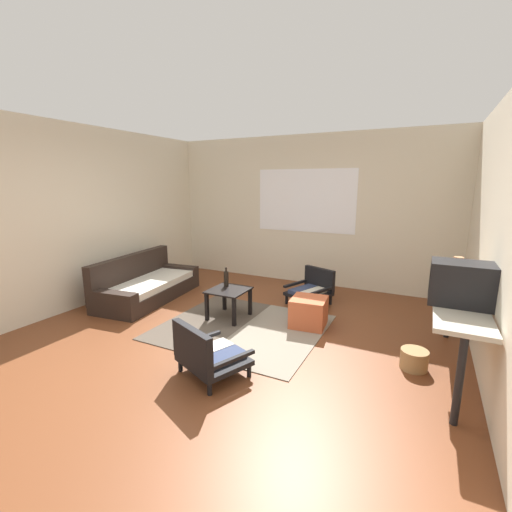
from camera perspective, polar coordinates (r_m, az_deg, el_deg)
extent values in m
plane|color=brown|center=(4.12, -6.46, -14.83)|extent=(7.80, 7.80, 0.00)
cube|color=beige|center=(6.47, 8.31, 7.42)|extent=(5.60, 0.12, 2.70)
cube|color=white|center=(6.40, 8.18, 9.04)|extent=(1.83, 0.01, 1.13)
cube|color=beige|center=(3.45, 36.70, 1.20)|extent=(0.12, 6.60, 2.70)
cube|color=beige|center=(5.80, -27.78, 5.65)|extent=(0.12, 6.60, 2.70)
cube|color=#4C4238|center=(4.86, -7.60, -10.49)|extent=(1.01, 1.83, 0.01)
cube|color=gray|center=(4.41, 3.61, -12.83)|extent=(1.01, 1.83, 0.01)
cube|color=black|center=(5.89, -17.16, -5.73)|extent=(0.99, 1.92, 0.23)
cube|color=beige|center=(5.83, -17.02, -4.24)|extent=(0.87, 1.73, 0.10)
cube|color=black|center=(6.01, -19.86, -2.60)|extent=(0.35, 1.84, 0.60)
cube|color=black|center=(6.52, -12.82, -3.11)|extent=(0.80, 0.27, 0.37)
cube|color=black|center=(5.27, -22.66, -7.41)|extent=(0.80, 0.27, 0.37)
cube|color=black|center=(4.78, -4.54, -5.64)|extent=(0.51, 0.53, 0.02)
cube|color=black|center=(5.14, -5.25, -6.84)|extent=(0.04, 0.04, 0.40)
cube|color=black|center=(4.93, -0.99, -7.59)|extent=(0.04, 0.04, 0.40)
cube|color=black|center=(4.78, -8.14, -8.36)|extent=(0.04, 0.04, 0.40)
cube|color=black|center=(4.56, -3.66, -9.28)|extent=(0.04, 0.04, 0.40)
cylinder|color=black|center=(5.15, 8.95, -8.42)|extent=(0.04, 0.04, 0.14)
cylinder|color=black|center=(5.44, 5.09, -7.18)|extent=(0.04, 0.04, 0.14)
cylinder|color=black|center=(5.51, 12.22, -7.15)|extent=(0.04, 0.04, 0.14)
cylinder|color=black|center=(5.79, 8.44, -6.07)|extent=(0.04, 0.04, 0.14)
cube|color=black|center=(5.44, 8.71, -6.23)|extent=(0.72, 0.73, 0.05)
cube|color=beige|center=(5.35, 9.39, -5.95)|extent=(0.36, 0.54, 0.06)
cube|color=#2D3856|center=(5.46, 7.81, -5.50)|extent=(0.36, 0.54, 0.06)
cube|color=black|center=(5.57, 10.46, -3.71)|extent=(0.54, 0.27, 0.35)
cube|color=black|center=(5.25, 10.91, -5.66)|extent=(0.25, 0.55, 0.04)
cube|color=black|center=(5.56, 6.72, -4.51)|extent=(0.25, 0.55, 0.04)
cylinder|color=black|center=(3.91, -6.30, -15.37)|extent=(0.04, 0.04, 0.12)
cylinder|color=black|center=(3.54, -1.16, -18.43)|extent=(0.04, 0.04, 0.12)
cylinder|color=black|center=(3.70, -12.41, -17.26)|extent=(0.04, 0.04, 0.12)
cylinder|color=black|center=(3.31, -7.69, -20.92)|extent=(0.04, 0.04, 0.12)
cube|color=black|center=(3.56, -6.96, -16.71)|extent=(0.77, 0.73, 0.05)
cube|color=silver|center=(3.63, -7.69, -15.21)|extent=(0.37, 0.52, 0.06)
cube|color=#2D3856|center=(3.47, -5.67, -16.49)|extent=(0.37, 0.52, 0.06)
cube|color=black|center=(3.35, -10.55, -14.63)|extent=(0.59, 0.30, 0.38)
cube|color=black|center=(3.73, -9.53, -13.46)|extent=(0.25, 0.51, 0.04)
cube|color=black|center=(3.30, -4.13, -16.83)|extent=(0.25, 0.51, 0.04)
cube|color=#BC5633|center=(4.63, 8.71, -9.18)|extent=(0.48, 0.48, 0.38)
cube|color=#B2AD9E|center=(3.86, 30.46, -6.09)|extent=(0.44, 1.86, 0.04)
cylinder|color=black|center=(3.20, 30.59, -17.38)|extent=(0.06, 0.06, 0.75)
cylinder|color=black|center=(4.81, 29.38, -7.54)|extent=(0.06, 0.06, 0.75)
cube|color=black|center=(3.58, 31.02, -3.93)|extent=(0.53, 0.36, 0.38)
cube|color=black|center=(3.56, 26.92, -3.24)|extent=(0.01, 0.28, 0.27)
cylinder|color=#A87047|center=(4.27, 30.29, -2.70)|extent=(0.22, 0.22, 0.21)
cylinder|color=#A87047|center=(4.24, 30.51, -0.74)|extent=(0.10, 0.10, 0.09)
cylinder|color=black|center=(4.91, -4.95, -3.78)|extent=(0.07, 0.07, 0.21)
cylinder|color=black|center=(4.87, -4.98, -2.25)|extent=(0.03, 0.03, 0.06)
cylinder|color=#9E7A4C|center=(3.99, 24.70, -15.29)|extent=(0.27, 0.27, 0.20)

